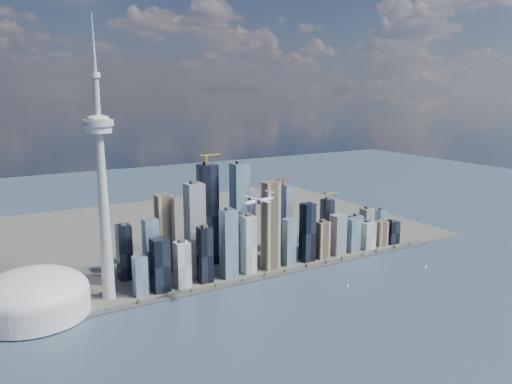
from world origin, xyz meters
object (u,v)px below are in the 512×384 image
needle_tower (102,185)px  sailboat_west (348,285)px  sailboat_east (426,266)px  airplane (258,200)px  dome_stadium (34,296)px

needle_tower → sailboat_west: 551.61m
needle_tower → sailboat_east: (699.59, -196.83, -232.38)m
sailboat_west → airplane: bearing=161.0°
dome_stadium → airplane: size_ratio=2.54×
airplane → sailboat_west: 285.73m
needle_tower → sailboat_east: 763.00m
sailboat_east → dome_stadium: bearing=169.1°
dome_stadium → airplane: 457.03m
needle_tower → dome_stadium: needle_tower is taller
sailboat_west → sailboat_east: size_ratio=0.87×
needle_tower → sailboat_west: needle_tower is taller
dome_stadium → sailboat_east: (839.59, -186.83, -35.98)m
sailboat_east → sailboat_west: bearing=-178.9°
airplane → sailboat_west: (198.09, -44.18, -201.11)m
needle_tower → sailboat_west: bearing=-22.9°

